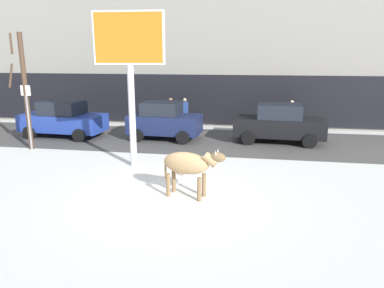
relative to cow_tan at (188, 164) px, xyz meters
The scene contains 13 objects.
ground_plane 1.12m from the cow_tan, 139.93° to the right, with size 120.00×120.00×0.00m, color white.
road_strip 7.30m from the cow_tan, 93.18° to the left, with size 60.00×5.60×0.01m, color #514F4C.
building_facade 14.80m from the cow_tan, 91.67° to the left, with size 44.00×6.10×13.00m.
cow_tan is the anchor object (origin of this frame).
billboard 4.98m from the cow_tan, 133.98° to the left, with size 2.53×0.39×5.56m.
car_blue_sedan 10.36m from the cow_tan, 138.30° to the left, with size 4.29×2.16×1.84m.
car_navy_hatchback 7.64m from the cow_tan, 109.29° to the left, with size 3.59×2.08×1.86m.
car_black_sedan 8.10m from the cow_tan, 68.06° to the left, with size 4.29×2.16×1.84m.
pedestrian_near_billboard 10.25m from the cow_tan, 101.43° to the left, with size 0.36×0.24×1.73m.
pedestrian_by_cars 10.44m from the cow_tan, 105.83° to the left, with size 0.36×0.24×1.73m.
pedestrian_far_left 10.74m from the cow_tan, 69.23° to the left, with size 0.36×0.24×1.73m.
bare_tree_left_lot 9.15m from the cow_tan, 151.58° to the left, with size 0.83×1.01×5.00m.
street_sign 8.95m from the cow_tan, 151.60° to the left, with size 0.44×0.08×2.82m.
Camera 1 is at (2.21, -9.50, 4.05)m, focal length 33.78 mm.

